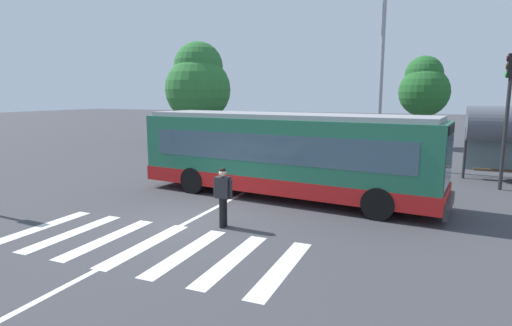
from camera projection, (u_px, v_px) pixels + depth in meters
name	position (u px, v px, depth m)	size (l,w,h in m)	color
ground_plane	(194.00, 222.00, 12.12)	(160.00, 160.00, 0.00)	#3D3D42
city_transit_bus	(284.00, 154.00, 14.89)	(11.32, 3.87, 3.06)	black
pedestrian_crossing_street	(223.00, 194.00, 11.54)	(0.58, 0.31, 1.72)	black
parked_car_silver	(261.00, 144.00, 25.29)	(1.90, 4.52, 1.35)	black
parked_car_champagne	(299.00, 146.00, 24.30)	(1.92, 4.52, 1.35)	black
parked_car_charcoal	(348.00, 147.00, 23.49)	(2.02, 4.58, 1.35)	black
traffic_light_far_corner	(508.00, 101.00, 15.74)	(0.33, 0.32, 5.26)	#28282B
twin_arm_street_lamp	(382.00, 60.00, 20.47)	(3.95, 0.32, 8.89)	#939399
background_tree_left	(198.00, 83.00, 32.35)	(5.14, 5.14, 7.89)	brown
background_tree_right	(424.00, 87.00, 28.79)	(3.46, 3.46, 6.45)	brown
crosswalk_painted_stripes	(145.00, 245.00, 10.27)	(7.67, 3.26, 0.01)	silver
lane_center_line	(220.00, 205.00, 14.01)	(0.16, 24.00, 0.01)	silver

